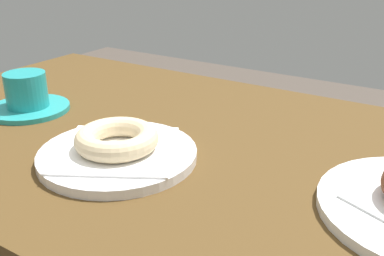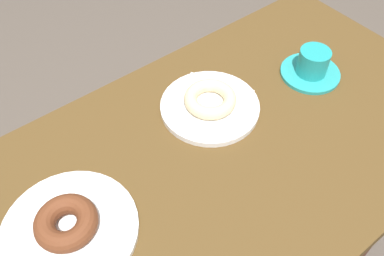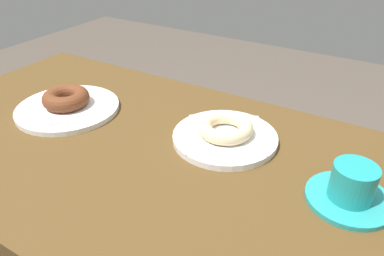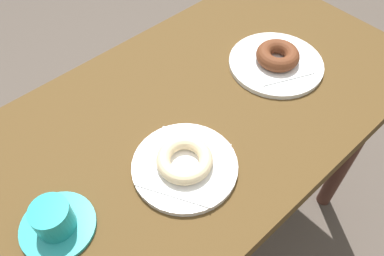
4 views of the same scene
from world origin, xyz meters
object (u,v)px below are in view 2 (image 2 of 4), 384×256
plate_chocolate_ring (70,230)px  donut_chocolate_ring (66,223)px  donut_sugar_ring (210,99)px  plate_sugar_ring (210,107)px  coffee_cup (312,66)px

plate_chocolate_ring → donut_chocolate_ring: (0.00, 0.00, 0.03)m
donut_sugar_ring → plate_chocolate_ring: bearing=-168.7°
plate_sugar_ring → coffee_cup: 0.27m
donut_chocolate_ring → plate_sugar_ring: size_ratio=0.50×
donut_chocolate_ring → donut_sugar_ring: (0.38, 0.08, -0.00)m
coffee_cup → donut_sugar_ring: bearing=166.8°
donut_sugar_ring → plate_sugar_ring: bearing=0.0°
plate_chocolate_ring → plate_sugar_ring: 0.39m
plate_chocolate_ring → coffee_cup: 0.64m
donut_chocolate_ring → coffee_cup: (0.63, 0.02, -0.01)m
plate_chocolate_ring → donut_sugar_ring: 0.39m
donut_chocolate_ring → plate_sugar_ring: 0.39m
donut_chocolate_ring → donut_sugar_ring: donut_chocolate_ring is taller
donut_sugar_ring → coffee_cup: coffee_cup is taller
donut_chocolate_ring → coffee_cup: bearing=1.4°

